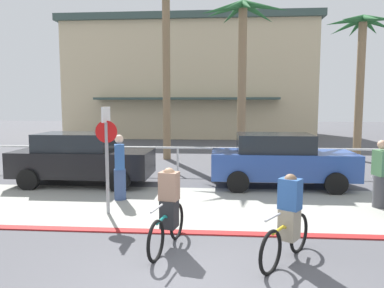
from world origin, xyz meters
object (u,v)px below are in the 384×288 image
Objects in this scene: palm_tree_1 at (242,38)px; pedestrian_2 at (380,177)px; palm_tree_0 at (166,21)px; cyclist_yellow_0 at (288,220)px; stop_sign_bike_lane at (107,145)px; palm_tree_2 at (361,49)px; pedestrian_1 at (120,170)px; cyclist_teal_1 at (168,210)px; car_blue_2 at (280,160)px; car_black_1 at (82,158)px.

pedestrian_2 is (3.17, -6.28, -4.53)m from palm_tree_1.
palm_tree_0 is 4.96× the size of pedestrian_2.
pedestrian_2 is (2.88, 3.39, 0.11)m from cyclist_yellow_0.
stop_sign_bike_lane is 13.28m from palm_tree_2.
pedestrian_1 reaches higher than pedestrian_2.
cyclist_yellow_0 is 2.13m from cyclist_teal_1.
palm_tree_1 is 6.13m from car_blue_2.
pedestrian_1 is (-9.01, -7.91, -4.25)m from palm_tree_2.
pedestrian_2 is at bearing -1.97° from pedestrian_1.
palm_tree_2 is (8.82, 0.29, -1.32)m from palm_tree_0.
palm_tree_1 is at bearing 104.00° from car_blue_2.
palm_tree_2 is 3.82× the size of pedestrian_2.
cyclist_teal_1 is at bearing -47.67° from stop_sign_bike_lane.
palm_tree_0 reaches higher than palm_tree_2.
palm_tree_1 is 3.96× the size of pedestrian_2.
palm_tree_2 is 1.50× the size of car_black_1.
stop_sign_bike_lane is 1.48× the size of pedestrian_2.
car_blue_2 is (4.41, -5.65, -5.54)m from palm_tree_0.
palm_tree_0 is 13.13m from cyclist_yellow_0.
palm_tree_2 is (5.42, 1.87, -0.24)m from palm_tree_1.
pedestrian_2 reaches higher than car_blue_2.
cyclist_teal_1 is (1.60, -10.81, -5.71)m from palm_tree_0.
palm_tree_1 reaches higher than car_blue_2.
palm_tree_2 reaches higher than cyclist_teal_1.
cyclist_yellow_0 is 0.89× the size of pedestrian_2.
stop_sign_bike_lane is at bearing -170.95° from pedestrian_2.
car_black_1 and car_blue_2 have the same top height.
palm_tree_0 is at bearing 108.16° from cyclist_yellow_0.
pedestrian_1 is 1.04× the size of pedestrian_2.
car_black_1 is at bearing 133.95° from pedestrian_1.
pedestrian_1 reaches higher than cyclist_teal_1.
palm_tree_0 reaches higher than palm_tree_1.
pedestrian_1 is at bearing 136.95° from cyclist_yellow_0.
car_black_1 is 2.53m from pedestrian_1.
palm_tree_0 is 9.05m from car_blue_2.
car_blue_2 is at bearing 82.60° from cyclist_yellow_0.
stop_sign_bike_lane is 3.70m from car_black_1.
pedestrian_2 is at bearing 49.65° from cyclist_yellow_0.
palm_tree_2 is at bearing 74.52° from pedestrian_2.
cyclist_teal_1 is at bearing -118.56° from car_blue_2.
car_black_1 reaches higher than cyclist_teal_1.
stop_sign_bike_lane is 1.66× the size of cyclist_yellow_0.
car_black_1 reaches higher than cyclist_yellow_0.
stop_sign_bike_lane reaches higher than pedestrian_2.
pedestrian_1 is at bearing 92.82° from stop_sign_bike_lane.
car_blue_2 is 2.44× the size of pedestrian_1.
palm_tree_1 is at bearing -161.01° from palm_tree_2.
palm_tree_0 is 5.57× the size of cyclist_yellow_0.
car_black_1 is 7.83m from cyclist_yellow_0.
pedestrian_1 reaches higher than car_blue_2.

